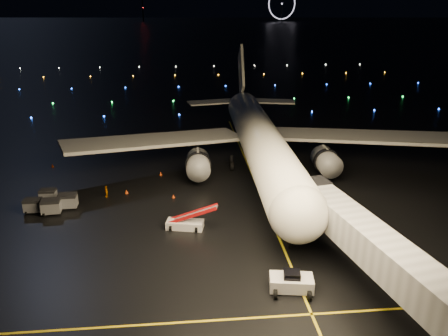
{
  "coord_description": "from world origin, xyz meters",
  "views": [
    {
      "loc": [
        1.98,
        -38.84,
        23.95
      ],
      "look_at": [
        6.78,
        12.0,
        5.0
      ],
      "focal_mm": 35.0,
      "sensor_mm": 36.0,
      "label": 1
    }
  ],
  "objects_px": {
    "baggage_cart_3": "(33,206)",
    "crew_c": "(106,191)",
    "pushback_tug": "(291,281)",
    "baggage_cart_0": "(51,207)",
    "airliner": "(258,113)",
    "belt_loader": "(185,217)",
    "baggage_cart_2": "(48,196)",
    "baggage_cart_1": "(68,201)"
  },
  "relations": [
    {
      "from": "airliner",
      "to": "pushback_tug",
      "type": "height_order",
      "value": "airliner"
    },
    {
      "from": "baggage_cart_0",
      "to": "airliner",
      "type": "bearing_deg",
      "value": 24.22
    },
    {
      "from": "baggage_cart_2",
      "to": "baggage_cart_3",
      "type": "relative_size",
      "value": 0.97
    },
    {
      "from": "crew_c",
      "to": "baggage_cart_3",
      "type": "height_order",
      "value": "baggage_cart_3"
    },
    {
      "from": "crew_c",
      "to": "baggage_cart_0",
      "type": "height_order",
      "value": "baggage_cart_0"
    },
    {
      "from": "belt_loader",
      "to": "crew_c",
      "type": "distance_m",
      "value": 14.31
    },
    {
      "from": "baggage_cart_0",
      "to": "baggage_cart_1",
      "type": "bearing_deg",
      "value": 37.57
    },
    {
      "from": "airliner",
      "to": "baggage_cart_2",
      "type": "bearing_deg",
      "value": -157.19
    },
    {
      "from": "baggage_cart_2",
      "to": "baggage_cart_3",
      "type": "distance_m",
      "value": 3.18
    },
    {
      "from": "baggage_cart_3",
      "to": "airliner",
      "type": "bearing_deg",
      "value": 25.5
    },
    {
      "from": "airliner",
      "to": "baggage_cart_3",
      "type": "bearing_deg",
      "value": -152.98
    },
    {
      "from": "baggage_cart_0",
      "to": "pushback_tug",
      "type": "bearing_deg",
      "value": -39.13
    },
    {
      "from": "crew_c",
      "to": "baggage_cart_0",
      "type": "xyz_separation_m",
      "value": [
        -5.9,
        -4.53,
        0.16
      ]
    },
    {
      "from": "pushback_tug",
      "to": "baggage_cart_2",
      "type": "xyz_separation_m",
      "value": [
        -27.04,
        21.48,
        -0.07
      ]
    },
    {
      "from": "pushback_tug",
      "to": "crew_c",
      "type": "height_order",
      "value": "pushback_tug"
    },
    {
      "from": "pushback_tug",
      "to": "crew_c",
      "type": "distance_m",
      "value": 29.81
    },
    {
      "from": "baggage_cart_0",
      "to": "baggage_cart_1",
      "type": "distance_m",
      "value": 2.2
    },
    {
      "from": "airliner",
      "to": "baggage_cart_0",
      "type": "height_order",
      "value": "airliner"
    },
    {
      "from": "baggage_cart_0",
      "to": "crew_c",
      "type": "bearing_deg",
      "value": 33.13
    },
    {
      "from": "airliner",
      "to": "belt_loader",
      "type": "xyz_separation_m",
      "value": [
        -11.67,
        -20.54,
        -6.93
      ]
    },
    {
      "from": "belt_loader",
      "to": "baggage_cart_3",
      "type": "xyz_separation_m",
      "value": [
        -18.62,
        5.96,
        -0.61
      ]
    },
    {
      "from": "airliner",
      "to": "baggage_cart_0",
      "type": "xyz_separation_m",
      "value": [
        -27.94,
        -15.23,
        -7.48
      ]
    },
    {
      "from": "belt_loader",
      "to": "baggage_cart_1",
      "type": "distance_m",
      "value": 16.13
    },
    {
      "from": "belt_loader",
      "to": "baggage_cart_3",
      "type": "bearing_deg",
      "value": 174.94
    },
    {
      "from": "baggage_cart_0",
      "to": "baggage_cart_1",
      "type": "relative_size",
      "value": 1.0
    },
    {
      "from": "belt_loader",
      "to": "baggage_cart_2",
      "type": "relative_size",
      "value": 3.08
    },
    {
      "from": "airliner",
      "to": "pushback_tug",
      "type": "bearing_deg",
      "value": -92.63
    },
    {
      "from": "pushback_tug",
      "to": "baggage_cart_3",
      "type": "bearing_deg",
      "value": 155.65
    },
    {
      "from": "baggage_cart_0",
      "to": "baggage_cart_1",
      "type": "xyz_separation_m",
      "value": [
        1.64,
        1.47,
        0.0
      ]
    },
    {
      "from": "baggage_cart_1",
      "to": "baggage_cart_3",
      "type": "xyz_separation_m",
      "value": [
        -3.99,
        -0.82,
        -0.07
      ]
    },
    {
      "from": "baggage_cart_3",
      "to": "baggage_cart_0",
      "type": "bearing_deg",
      "value": -15.74
    },
    {
      "from": "airliner",
      "to": "baggage_cart_2",
      "type": "distance_m",
      "value": 32.41
    },
    {
      "from": "belt_loader",
      "to": "baggage_cart_0",
      "type": "bearing_deg",
      "value": 174.62
    },
    {
      "from": "crew_c",
      "to": "baggage_cart_2",
      "type": "relative_size",
      "value": 0.78
    },
    {
      "from": "baggage_cart_3",
      "to": "crew_c",
      "type": "bearing_deg",
      "value": 24.97
    },
    {
      "from": "pushback_tug",
      "to": "baggage_cart_0",
      "type": "xyz_separation_m",
      "value": [
        -25.66,
        17.8,
        0.03
      ]
    },
    {
      "from": "pushback_tug",
      "to": "baggage_cart_0",
      "type": "height_order",
      "value": "baggage_cart_0"
    },
    {
      "from": "airliner",
      "to": "crew_c",
      "type": "height_order",
      "value": "airliner"
    },
    {
      "from": "airliner",
      "to": "baggage_cart_0",
      "type": "bearing_deg",
      "value": -150.09
    },
    {
      "from": "airliner",
      "to": "baggage_cart_2",
      "type": "xyz_separation_m",
      "value": [
        -29.32,
        -11.55,
        -7.57
      ]
    },
    {
      "from": "belt_loader",
      "to": "crew_c",
      "type": "height_order",
      "value": "belt_loader"
    },
    {
      "from": "airliner",
      "to": "crew_c",
      "type": "xyz_separation_m",
      "value": [
        -22.03,
        -10.7,
        -7.64
      ]
    }
  ]
}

